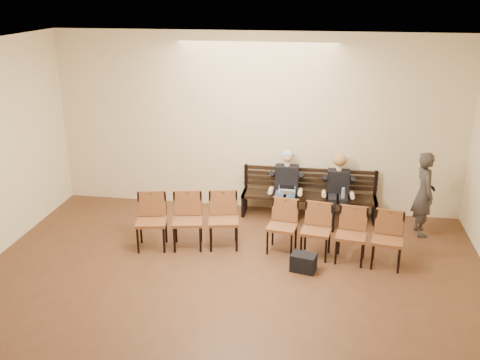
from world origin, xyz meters
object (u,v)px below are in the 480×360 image
object	(u,v)px
seated_man	(286,186)
seated_woman	(338,192)
bag	(303,263)
passerby	(425,188)
chair_row_back	(187,221)
laptop	(286,194)
chair_row_front	(333,234)
bench	(308,206)
water_bottle	(343,200)

from	to	relation	value
seated_man	seated_woman	bearing A→B (deg)	0.00
bag	passerby	distance (m)	2.76
seated_woman	chair_row_back	distance (m)	2.96
laptop	chair_row_back	size ratio (longest dim) A/B	0.18
seated_woman	seated_man	bearing A→B (deg)	180.00
passerby	chair_row_back	bearing A→B (deg)	98.10
chair_row_front	chair_row_back	xyz separation A→B (m)	(-2.46, 0.02, 0.03)
chair_row_front	seated_man	bearing A→B (deg)	128.64
seated_man	chair_row_back	size ratio (longest dim) A/B	0.77
seated_man	chair_row_front	size ratio (longest dim) A/B	0.61
bench	bag	distance (m)	2.14
bench	chair_row_front	size ratio (longest dim) A/B	1.19
bench	chair_row_back	world-z (taller)	chair_row_back
seated_woman	laptop	distance (m)	0.97
water_bottle	seated_woman	bearing A→B (deg)	108.26
bench	seated_man	size ratio (longest dim) A/B	1.94
seated_woman	bag	world-z (taller)	seated_woman
laptop	bag	distance (m)	1.95
laptop	passerby	bearing A→B (deg)	-10.80
passerby	laptop	bearing A→B (deg)	78.06
water_bottle	chair_row_front	distance (m)	1.28
water_bottle	chair_row_back	size ratio (longest dim) A/B	0.13
seated_woman	bag	distance (m)	2.14
water_bottle	passerby	xyz separation A→B (m)	(1.42, -0.05, 0.33)
bag	chair_row_back	distance (m)	2.10
seated_man	seated_woman	world-z (taller)	seated_man
chair_row_front	chair_row_back	size ratio (longest dim) A/B	1.26
laptop	bag	size ratio (longest dim) A/B	0.82
bench	passerby	size ratio (longest dim) A/B	1.46
bench	seated_woman	distance (m)	0.68
bench	chair_row_back	distance (m)	2.59
seated_woman	passerby	xyz separation A→B (m)	(1.50, -0.31, 0.29)
bench	passerby	distance (m)	2.20
passerby	chair_row_front	distance (m)	2.05
seated_woman	water_bottle	bearing A→B (deg)	-71.74
chair_row_back	seated_woman	bearing A→B (deg)	19.20
laptop	chair_row_front	distance (m)	1.63
seated_woman	water_bottle	size ratio (longest dim) A/B	5.59
bag	chair_row_front	size ratio (longest dim) A/B	0.18
seated_man	water_bottle	distance (m)	1.11
bag	chair_row_back	xyz separation A→B (m)	(-2.01, 0.51, 0.34)
passerby	chair_row_back	distance (m)	4.24
seated_man	bag	world-z (taller)	seated_man
passerby	chair_row_back	world-z (taller)	passerby
laptop	passerby	size ratio (longest dim) A/B	0.18
laptop	water_bottle	size ratio (longest dim) A/B	1.46
water_bottle	passerby	size ratio (longest dim) A/B	0.12
seated_man	passerby	distance (m)	2.51
seated_man	chair_row_front	bearing A→B (deg)	-59.55
laptop	passerby	world-z (taller)	passerby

